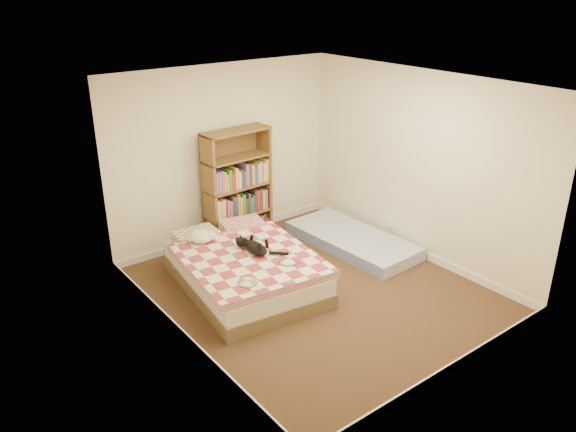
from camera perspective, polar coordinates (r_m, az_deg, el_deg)
room at (r=6.41m, az=2.87°, el=1.73°), size 3.51×4.01×2.51m
bed at (r=6.93m, az=-4.57°, el=-5.31°), size 1.66×2.16×0.53m
bookshelf at (r=8.01m, az=-5.18°, el=1.44°), size 1.00×0.38×1.64m
floor_mattress at (r=8.03m, az=6.51°, el=-2.46°), size 0.96×1.97×0.17m
black_cat at (r=6.76m, az=-3.49°, el=-3.12°), size 0.30×0.70×0.16m
white_dog at (r=7.07m, az=-8.74°, el=-2.06°), size 0.32×0.34×0.15m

